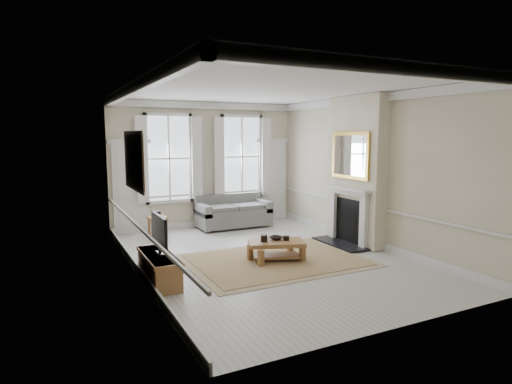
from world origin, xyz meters
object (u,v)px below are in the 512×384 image
side_table (157,221)px  coffee_table (276,245)px  tv_stand (159,268)px  sofa (233,214)px

side_table → coffee_table: bearing=-61.7°
coffee_table → side_table: bearing=138.8°
coffee_table → tv_stand: (-2.41, -0.21, -0.09)m
side_table → coffee_table: size_ratio=0.42×
sofa → tv_stand: bearing=-129.2°
side_table → tv_stand: (-0.77, -3.27, -0.17)m
tv_stand → side_table: bearing=76.8°
sofa → side_table: bearing=-172.0°
sofa → tv_stand: 4.61m
sofa → coffee_table: sofa is taller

